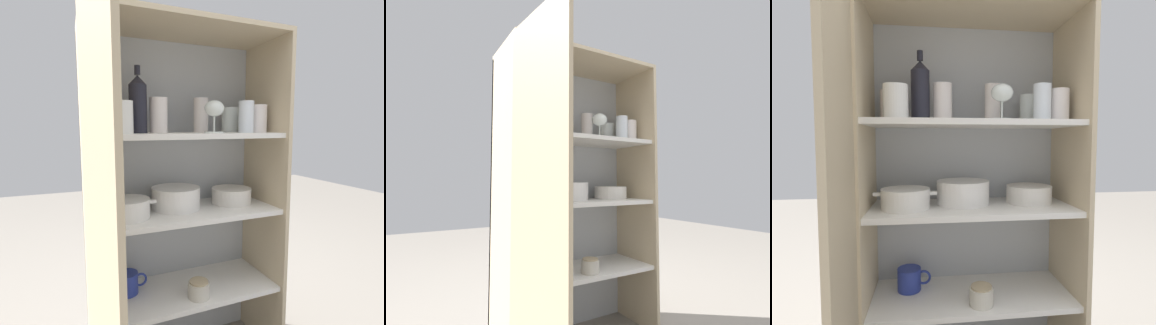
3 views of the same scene
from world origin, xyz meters
The scene contains 22 objects.
cupboard_back_panel centered at (0.00, 0.31, 0.69)m, with size 0.78×0.02×1.38m, color #B2B7BC.
cupboard_side_left centered at (-0.38, 0.15, 0.69)m, with size 0.02×0.34×1.38m, color #CCB793.
cupboard_side_right centered at (0.38, 0.15, 0.69)m, with size 0.02×0.34×1.38m, color #CCB793.
cupboard_top_panel centered at (0.00, 0.15, 1.38)m, with size 0.78×0.34×0.02m, color #CCB793.
shelf_board_lower centered at (0.00, 0.15, 0.33)m, with size 0.74×0.30×0.02m, color white.
shelf_board_middle centered at (0.00, 0.15, 0.67)m, with size 0.74×0.30×0.02m, color white.
shelf_board_upper centered at (0.00, 0.15, 0.98)m, with size 0.74×0.30×0.02m, color white.
cupboard_door centered at (-0.37, -0.21, 0.69)m, with size 0.06×0.38×1.38m.
tumbler_glass_0 centered at (-0.11, 0.16, 1.06)m, with size 0.07×0.07×0.13m.
tumbler_glass_1 centered at (-0.27, 0.07, 1.05)m, with size 0.08×0.08×0.11m.
tumbler_glass_2 centered at (0.32, 0.11, 1.05)m, with size 0.07×0.07×0.12m.
tumbler_glass_3 centered at (0.24, 0.22, 1.05)m, with size 0.08×0.08×0.11m.
tumbler_glass_4 centered at (0.09, 0.19, 1.06)m, with size 0.06×0.06×0.14m.
tumbler_glass_5 centered at (0.24, 0.09, 1.06)m, with size 0.06×0.06×0.13m.
tumbler_glass_6 centered at (-0.30, 0.21, 1.05)m, with size 0.08×0.08×0.11m.
wine_glass_0 centered at (0.10, 0.09, 1.08)m, with size 0.08×0.08×0.13m.
wine_bottle centered at (-0.19, 0.16, 1.10)m, with size 0.07×0.07×0.25m.
plate_stack_white centered at (-0.03, 0.19, 0.72)m, with size 0.20×0.20×0.09m.
mixing_bowl_large centered at (0.23, 0.18, 0.71)m, with size 0.18×0.18×0.07m.
casserole_dish centered at (-0.24, 0.14, 0.71)m, with size 0.22×0.17×0.07m.
coffee_mug_primary centered at (-0.24, 0.20, 0.38)m, with size 0.13×0.09×0.09m.
storage_jar centered at (0.02, 0.06, 0.37)m, with size 0.09×0.09×0.07m.
Camera 3 is at (-0.17, -0.94, 0.92)m, focal length 28.00 mm.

